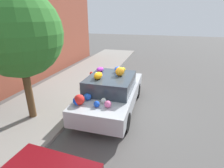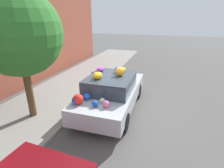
# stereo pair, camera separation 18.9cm
# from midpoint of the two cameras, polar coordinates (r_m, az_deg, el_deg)

# --- Properties ---
(ground_plane) EXTENTS (60.00, 60.00, 0.00)m
(ground_plane) POSITION_cam_midpoint_polar(r_m,az_deg,el_deg) (7.08, 0.78, -7.82)
(ground_plane) COLOR #565451
(sidewalk_curb) EXTENTS (24.00, 3.20, 0.11)m
(sidewalk_curb) POSITION_cam_midpoint_polar(r_m,az_deg,el_deg) (8.18, -17.66, -4.26)
(sidewalk_curb) COLOR gray
(sidewalk_curb) RESTS_ON ground
(building_facade) EXTENTS (18.00, 1.20, 5.05)m
(building_facade) POSITION_cam_midpoint_polar(r_m,az_deg,el_deg) (8.92, -31.94, 12.11)
(building_facade) COLOR #9E4C38
(building_facade) RESTS_ON ground
(street_tree) EXTENTS (2.68, 2.68, 4.19)m
(street_tree) POSITION_cam_midpoint_polar(r_m,az_deg,el_deg) (6.15, -27.44, 14.44)
(street_tree) COLOR brown
(street_tree) RESTS_ON sidewalk_curb
(fire_hydrant) EXTENTS (0.20, 0.20, 0.70)m
(fire_hydrant) POSITION_cam_midpoint_polar(r_m,az_deg,el_deg) (9.05, -5.60, 1.93)
(fire_hydrant) COLOR red
(fire_hydrant) RESTS_ON sidewalk_curb
(art_car) EXTENTS (4.23, 1.88, 1.73)m
(art_car) POSITION_cam_midpoint_polar(r_m,az_deg,el_deg) (6.70, 0.59, -2.53)
(art_car) COLOR #B7BABF
(art_car) RESTS_ON ground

